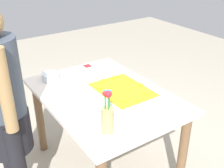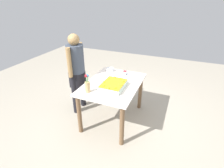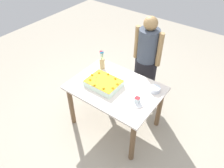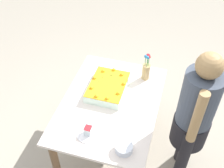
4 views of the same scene
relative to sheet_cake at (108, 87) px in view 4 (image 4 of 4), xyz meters
The scene contains 8 objects.
ground_plane 0.80m from the sheet_cake, 155.22° to the right, with size 8.00×8.00×0.00m, color #A39A88.
dining_table 0.24m from the sheet_cake, 155.22° to the right, with size 1.21×0.87×0.73m.
sheet_cake is the anchor object (origin of this frame).
serving_plate_with_slice 0.54m from the sheet_cake, behind, with size 0.20×0.20×0.08m.
cake_knife 0.44m from the sheet_cake, 146.23° to the right, with size 0.22×0.02×0.00m, color silver.
flower_vase 0.42m from the sheet_cake, 48.83° to the right, with size 0.08×0.08×0.29m.
fruit_bowl 0.68m from the sheet_cake, 152.58° to the right, with size 0.14×0.14×0.06m, color silver.
person_standing 0.83m from the sheet_cake, 103.75° to the right, with size 0.45×0.31×1.49m.
Camera 4 is at (-1.67, -0.50, 2.65)m, focal length 45.00 mm.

